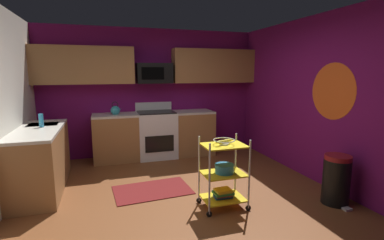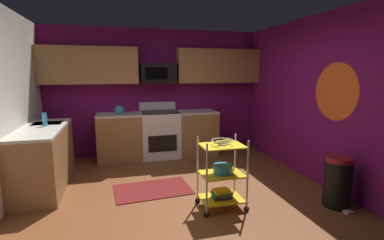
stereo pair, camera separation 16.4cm
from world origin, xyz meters
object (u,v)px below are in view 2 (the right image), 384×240
Objects in this scene: fruit_bowl at (222,141)px; kettle at (119,110)px; microwave at (158,73)px; book_stack at (221,194)px; mixing_bowl_large at (223,169)px; dish_soap_bottle at (45,119)px; trash_can at (338,182)px; rolling_cart at (222,174)px; oven_range at (160,134)px.

fruit_bowl is 2.73m from kettle.
fruit_bowl is (0.41, -2.56, -0.82)m from microwave.
fruit_bowl is 1.09× the size of book_stack.
fruit_bowl is at bearing -80.80° from microwave.
mixing_bowl_large is 2.77m from dish_soap_bottle.
microwave is 3.72m from trash_can.
mixing_bowl_large is (0.01, 0.00, -0.36)m from fruit_bowl.
dish_soap_bottle is at bearing 148.13° from fruit_bowl.
microwave is 2.87m from rolling_cart.
rolling_cart is 3.63× the size of mixing_bowl_large.
rolling_cart is 1.39× the size of trash_can.
oven_range is 2.49m from rolling_cart.
rolling_cart is at bearing -80.80° from microwave.
trash_can is at bearing -13.46° from rolling_cart.
book_stack is (-0.00, 0.00, -0.27)m from rolling_cart.
dish_soap_bottle is at bearing 154.67° from trash_can.
dish_soap_bottle reaches higher than book_stack.
trash_can reaches higher than book_stack.
rolling_cart is 2.78m from kettle.
book_stack is 0.95× the size of kettle.
microwave reaches higher than kettle.
book_stack is at bearing -31.87° from dish_soap_bottle.
kettle is at bearing 116.42° from mixing_bowl_large.
microwave reaches higher than book_stack.
microwave is at bearing 30.67° from dish_soap_bottle.
kettle is 1.50m from dish_soap_bottle.
dish_soap_bottle reaches higher than fruit_bowl.
trash_can is (1.46, -0.35, 0.14)m from book_stack.
fruit_bowl reaches higher than trash_can.
oven_range is at bearing 123.82° from trash_can.
trash_can is (1.88, -2.91, -1.37)m from microwave.
oven_range reaches higher than fruit_bowl.
oven_range reaches higher than trash_can.
fruit_bowl is 2.72m from dish_soap_bottle.
rolling_cart is at bearing -26.57° from fruit_bowl.
fruit_bowl is at bearing 166.54° from trash_can.
trash_can is at bearing -57.14° from microwave.
rolling_cart is 0.27m from book_stack.
rolling_cart is at bearing -180.00° from mixing_bowl_large.
oven_range is at bearing 99.57° from fruit_bowl.
rolling_cart is at bearing -80.43° from oven_range.
rolling_cart is (0.41, -2.45, -0.03)m from oven_range.
mixing_bowl_large reaches higher than book_stack.
oven_range is 1.20× the size of rolling_cart.
kettle reaches higher than mixing_bowl_large.
oven_range is 4.37× the size of mixing_bowl_large.
fruit_bowl reaches higher than mixing_bowl_large.
kettle is 3.92m from trash_can.
kettle is (-1.20, 2.45, 0.81)m from book_stack.
book_stack is (0.00, 0.00, -0.69)m from fruit_bowl.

